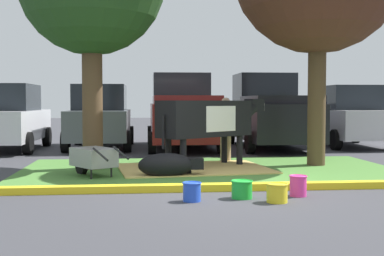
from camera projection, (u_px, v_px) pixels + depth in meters
The scene contains 17 objects.
ground_plane at pixel (217, 190), 8.90m from camera, with size 80.00×80.00×0.00m, color #38383D.
grass_island at pixel (211, 170), 11.39m from camera, with size 8.17×4.85×0.02m, color #477A33.
curb_yellow at pixel (232, 187), 8.83m from camera, with size 9.37×0.24×0.12m, color yellow.
hay_bedding at pixel (193, 169), 11.54m from camera, with size 3.20×2.40×0.04m, color tan.
cow_holstein at pixel (209, 119), 11.78m from camera, with size 2.74×2.17×1.55m.
calf_lying at pixel (168, 165), 10.37m from camera, with size 1.31×0.51×0.48m.
person_handler at pixel (226, 128), 12.93m from camera, with size 0.44×0.35×1.59m.
wheelbarrow at pixel (93, 158), 10.37m from camera, with size 1.21×1.49×0.63m.
bucket_blue at pixel (192, 191), 7.87m from camera, with size 0.29×0.29×0.29m.
bucket_green at pixel (242, 189), 8.11m from camera, with size 0.34×0.34×0.28m.
bucket_yellow at pixel (277, 192), 7.78m from camera, with size 0.33×0.33×0.29m.
bucket_pink at pixel (298, 185), 8.30m from camera, with size 0.29×0.29×0.33m.
hatchback_white at pixel (8, 118), 16.10m from camera, with size 2.07×4.43×2.02m.
sedan_blue at pixel (101, 117), 16.83m from camera, with size 2.07×4.43×2.02m.
pickup_truck_maroon at pixel (182, 113), 16.90m from camera, with size 2.28×5.43×2.42m.
pickup_truck_black at pixel (269, 113), 16.95m from camera, with size 2.28×5.43×2.42m.
sedan_silver at pixel (347, 117), 17.67m from camera, with size 2.07×4.43×2.02m.
Camera 1 is at (-1.33, -8.75, 1.49)m, focal length 49.34 mm.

